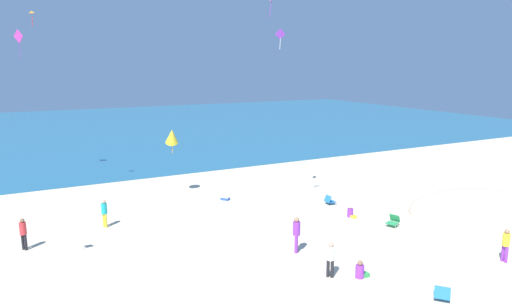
{
  "coord_description": "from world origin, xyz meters",
  "views": [
    {
      "loc": [
        -8.95,
        -11.61,
        8.6
      ],
      "look_at": [
        0.0,
        5.76,
        4.7
      ],
      "focal_mm": 31.23,
      "sensor_mm": 36.0,
      "label": 1
    }
  ],
  "objects": [
    {
      "name": "kite_yellow",
      "position": [
        -0.75,
        16.27,
        4.06
      ],
      "size": [
        1.01,
        1.28,
        1.76
      ],
      "rotation": [
        0.0,
        0.0,
        6.11
      ],
      "color": "yellow"
    },
    {
      "name": "beach_chair_far_left",
      "position": [
        4.14,
        -1.29,
        0.26
      ],
      "size": [
        0.84,
        0.84,
        0.59
      ],
      "rotation": [
        0.0,
        0.0,
        0.73
      ],
      "color": "#2370B2",
      "rests_on": "ground_plane"
    },
    {
      "name": "person_7",
      "position": [
        1.55,
        2.11,
        0.89
      ],
      "size": [
        0.43,
        0.43,
        1.54
      ],
      "rotation": [
        0.0,
        0.0,
        3.86
      ],
      "color": "black",
      "rests_on": "ground_plane"
    },
    {
      "name": "cooler_box",
      "position": [
        1.95,
        13.93,
        0.11
      ],
      "size": [
        0.59,
        0.64,
        0.22
      ],
      "rotation": [
        0.0,
        0.0,
        5.36
      ],
      "color": "#2D56B7",
      "rests_on": "ground_plane"
    },
    {
      "name": "person_3",
      "position": [
        -9.63,
        10.99,
        0.9
      ],
      "size": [
        0.44,
        0.44,
        1.56
      ],
      "rotation": [
        0.0,
        0.0,
        3.85
      ],
      "color": "black",
      "rests_on": "ground_plane"
    },
    {
      "name": "person_1",
      "position": [
        9.32,
        -0.24,
        0.88
      ],
      "size": [
        0.32,
        0.32,
        1.52
      ],
      "rotation": [
        0.0,
        0.0,
        6.23
      ],
      "color": "purple",
      "rests_on": "ground_plane"
    },
    {
      "name": "ocean_water",
      "position": [
        0.0,
        51.82,
        0.03
      ],
      "size": [
        120.0,
        60.0,
        0.05
      ],
      "primitive_type": "cube",
      "color": "#236084",
      "rests_on": "ground_plane"
    },
    {
      "name": "kite_orange",
      "position": [
        -8.19,
        19.86,
        11.75
      ],
      "size": [
        0.44,
        0.44,
        0.9
      ],
      "rotation": [
        0.0,
        0.0,
        5.48
      ],
      "color": "orange"
    },
    {
      "name": "kite_magenta",
      "position": [
        -9.05,
        25.8,
        10.59
      ],
      "size": [
        0.63,
        0.79,
        2.02
      ],
      "rotation": [
        0.0,
        0.0,
        5.46
      ],
      "color": "#DB3DA8"
    },
    {
      "name": "person_0",
      "position": [
        7.07,
        7.59,
        0.26
      ],
      "size": [
        0.41,
        0.6,
        0.69
      ],
      "rotation": [
        0.0,
        0.0,
        4.94
      ],
      "color": "purple",
      "rests_on": "ground_plane"
    },
    {
      "name": "kite_purple",
      "position": [
        3.55,
        9.81,
        10.2
      ],
      "size": [
        0.55,
        0.23,
        1.08
      ],
      "rotation": [
        0.0,
        0.0,
        6.18
      ],
      "color": "purple"
    },
    {
      "name": "beach_chair_near_camera",
      "position": [
        8.19,
        5.38,
        0.29
      ],
      "size": [
        0.85,
        0.77,
        0.63
      ],
      "rotation": [
        0.0,
        0.0,
        3.51
      ],
      "color": "#2D9956",
      "rests_on": "ground_plane"
    },
    {
      "name": "ground_plane",
      "position": [
        0.0,
        10.0,
        0.0
      ],
      "size": [
        120.0,
        120.0,
        0.0
      ],
      "primitive_type": "plane",
      "color": "beige"
    },
    {
      "name": "beach_chair_far_right",
      "position": [
        7.42,
        10.09,
        0.27
      ],
      "size": [
        0.62,
        0.6,
        0.59
      ],
      "rotation": [
        0.0,
        0.0,
        6.25
      ],
      "color": "#2370B2",
      "rests_on": "ground_plane"
    },
    {
      "name": "person_5",
      "position": [
        2.65,
        1.51,
        0.28
      ],
      "size": [
        0.62,
        0.38,
        0.75
      ],
      "rotation": [
        0.0,
        0.0,
        6.21
      ],
      "color": "purple",
      "rests_on": "ground_plane"
    },
    {
      "name": "person_4",
      "position": [
        1.65,
        4.87,
        0.99
      ],
      "size": [
        0.48,
        0.48,
        1.72
      ],
      "rotation": [
        0.0,
        0.0,
        2.51
      ],
      "color": "purple",
      "rests_on": "ground_plane"
    },
    {
      "name": "dune_mound",
      "position": [
        14.46,
        5.13,
        0.0
      ],
      "size": [
        8.78,
        6.15,
        2.16
      ],
      "primitive_type": "ellipsoid",
      "color": "beige",
      "rests_on": "ground_plane"
    },
    {
      "name": "person_6",
      "position": [
        -5.76,
        12.38,
        0.88
      ],
      "size": [
        0.4,
        0.4,
        1.53
      ],
      "rotation": [
        0.0,
        0.0,
        0.43
      ],
      "color": "yellow",
      "rests_on": "ground_plane"
    }
  ]
}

